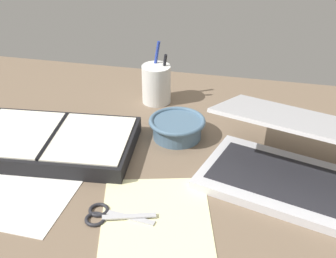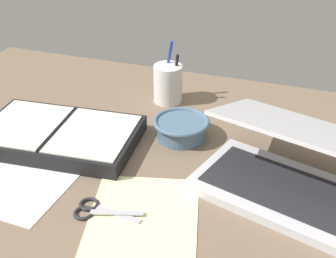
{
  "view_description": "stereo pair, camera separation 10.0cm",
  "coord_description": "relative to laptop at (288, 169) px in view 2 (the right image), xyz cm",
  "views": [
    {
      "loc": [
        22.4,
        -79.74,
        60.31
      ],
      "look_at": [
        3.87,
        4.42,
        9.0
      ],
      "focal_mm": 50.0,
      "sensor_mm": 36.0,
      "label": 1
    },
    {
      "loc": [
        32.04,
        -77.02,
        60.31
      ],
      "look_at": [
        3.87,
        4.42,
        9.0
      ],
      "focal_mm": 50.0,
      "sensor_mm": 36.0,
      "label": 2
    }
  ],
  "objects": [
    {
      "name": "paper_sheet_beside_planner",
      "position": [
        -50.77,
        -16.0,
        -4.62
      ],
      "size": [
        19.95,
        22.49,
        0.16
      ],
      "primitive_type": "cube",
      "rotation": [
        0.0,
        0.0,
        -0.04
      ],
      "color": "white",
      "rests_on": "desk_top"
    },
    {
      "name": "scissors",
      "position": [
        -33.1,
        -18.98,
        -4.36
      ],
      "size": [
        13.15,
        6.49,
        0.8
      ],
      "rotation": [
        0.0,
        0.0,
        0.08
      ],
      "color": "#B7B7BC",
      "rests_on": "desk_top"
    },
    {
      "name": "planner",
      "position": [
        -51.63,
        0.26,
        -2.76
      ],
      "size": [
        37.4,
        24.95,
        4.06
      ],
      "rotation": [
        0.0,
        0.0,
        0.08
      ],
      "color": "black",
      "rests_on": "desk_top"
    },
    {
      "name": "bowl",
      "position": [
        -25.66,
        11.43,
        -1.99
      ],
      "size": [
        13.32,
        13.32,
        4.85
      ],
      "color": "slate",
      "rests_on": "desk_top"
    },
    {
      "name": "paper_sheet_front",
      "position": [
        -23.36,
        -18.84,
        -4.62
      ],
      "size": [
        26.04,
        30.85,
        0.16
      ],
      "primitive_type": "cube",
      "rotation": [
        0.0,
        0.0,
        0.25
      ],
      "color": "#F4EFB2",
      "rests_on": "desk_top"
    },
    {
      "name": "laptop",
      "position": [
        0.0,
        0.0,
        0.0
      ],
      "size": [
        39.6,
        35.53,
        14.67
      ],
      "rotation": [
        0.0,
        0.0,
        -0.28
      ],
      "color": "silver",
      "rests_on": "desk_top"
    },
    {
      "name": "pen_cup",
      "position": [
        -34.71,
        28.29,
        0.53
      ],
      "size": [
        7.63,
        7.63,
        16.24
      ],
      "color": "white",
      "rests_on": "desk_top"
    },
    {
      "name": "desk_top",
      "position": [
        -29.87,
        -1.35,
        -5.7
      ],
      "size": [
        140.0,
        100.0,
        2.0
      ],
      "primitive_type": "cube",
      "color": "#75604C",
      "rests_on": "ground"
    }
  ]
}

